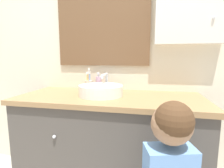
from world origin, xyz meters
TOP-DOWN VIEW (x-y plane):
  - wall_back at (0.04, 0.62)m, footprint 3.20×0.18m
  - vanity_counter at (0.00, 0.31)m, footprint 1.39×0.59m
  - sink_basin at (-0.07, 0.32)m, footprint 0.34×0.39m
  - toothbrush_holder at (-0.24, 0.51)m, footprint 0.07×0.07m
  - soap_dispenser at (-0.15, 0.53)m, footprint 0.05×0.05m

SIDE VIEW (x-z plane):
  - vanity_counter at x=0.00m, z-range 0.00..0.82m
  - sink_basin at x=-0.07m, z-range 0.78..0.94m
  - toothbrush_holder at x=-0.24m, z-range 0.77..0.97m
  - soap_dispenser at x=-0.15m, z-range 0.80..0.96m
  - wall_back at x=0.04m, z-range 0.03..2.53m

